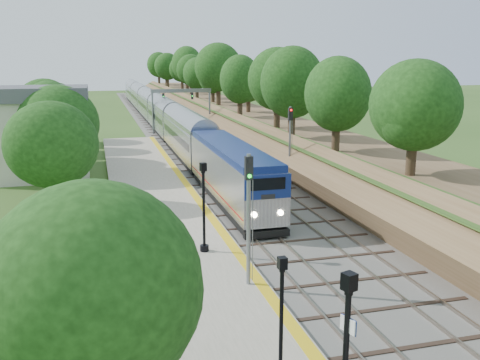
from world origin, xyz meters
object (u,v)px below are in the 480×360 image
object	(u,v)px
train	(157,113)
station_building	(39,132)
signal_gantry	(181,99)
lamppost_mid	(281,326)
lamppost_far	(204,212)
signal_farside	(290,137)
signal_platform	(249,206)

from	to	relation	value
train	station_building	bearing A→B (deg)	-112.48
signal_gantry	station_building	bearing A→B (deg)	-123.38
lamppost_mid	lamppost_far	world-z (taller)	lamppost_far
station_building	signal_farside	bearing A→B (deg)	-22.34
train	signal_farside	bearing A→B (deg)	-81.63
station_building	train	xyz separation A→B (m)	(14.00, 33.82, -1.96)
train	signal_platform	distance (m)	61.51
train	signal_farside	distance (m)	42.62
station_building	train	world-z (taller)	station_building
signal_farside	train	bearing A→B (deg)	98.37
station_building	lamppost_far	bearing A→B (deg)	-66.41
signal_gantry	signal_farside	world-z (taller)	signal_farside
train	lamppost_far	xyz separation A→B (m)	(-3.99, -56.73, 0.39)
station_building	lamppost_mid	size ratio (longest dim) A/B	2.07
signal_platform	signal_gantry	bearing A→B (deg)	84.17
lamppost_far	signal_farside	distance (m)	17.88
train	signal_platform	xyz separation A→B (m)	(-2.90, -61.41, 1.94)
station_building	signal_platform	bearing A→B (deg)	-68.09
lamppost_far	signal_gantry	bearing A→B (deg)	82.32
train	lamppost_mid	distance (m)	68.90
train	lamppost_mid	world-z (taller)	lamppost_mid
signal_platform	signal_farside	bearing A→B (deg)	64.75
signal_gantry	signal_platform	distance (m)	52.86
signal_gantry	signal_platform	world-z (taller)	signal_platform
train	lamppost_far	world-z (taller)	lamppost_far
signal_platform	signal_farside	size ratio (longest dim) A/B	0.93
lamppost_mid	station_building	bearing A→B (deg)	106.02
train	signal_platform	world-z (taller)	signal_platform
train	lamppost_mid	size ratio (longest dim) A/B	27.15
signal_platform	signal_farside	xyz separation A→B (m)	(9.10, 19.29, -0.02)
train	lamppost_mid	xyz separation A→B (m)	(-3.96, -68.79, 0.10)
signal_gantry	signal_farside	distance (m)	33.51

